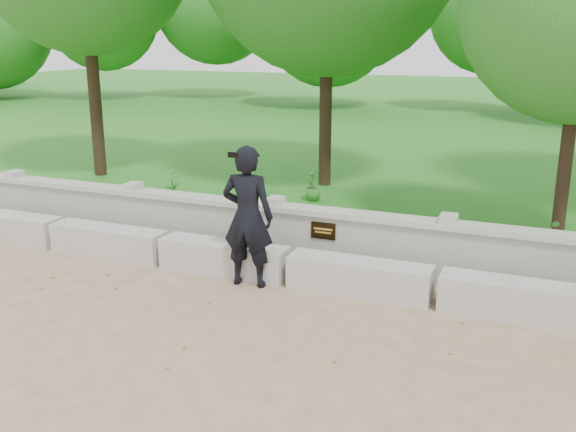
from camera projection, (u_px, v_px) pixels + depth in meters
name	position (u px, v px, depth m)	size (l,w,h in m)	color
ground	(224.00, 341.00, 7.14)	(80.00, 80.00, 0.00)	tan
lawn	(439.00, 143.00, 19.57)	(40.00, 22.00, 0.25)	#276E1D
concrete_bench	(289.00, 267.00, 8.78)	(11.90, 0.45, 0.45)	#B9B6AE
parapet_wall	(307.00, 236.00, 9.33)	(12.50, 0.35, 0.90)	#AEABA4
man_main	(248.00, 217.00, 8.51)	(0.74, 0.66, 1.92)	black
shrub_a	(173.00, 186.00, 12.05)	(0.33, 0.22, 0.63)	#367C2A
shrub_b	(269.00, 210.00, 10.26)	(0.38, 0.30, 0.68)	#367C2A
shrub_c	(561.00, 246.00, 8.69)	(0.51, 0.44, 0.56)	#367C2A
shrub_d	(313.00, 185.00, 12.15)	(0.34, 0.30, 0.60)	#367C2A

